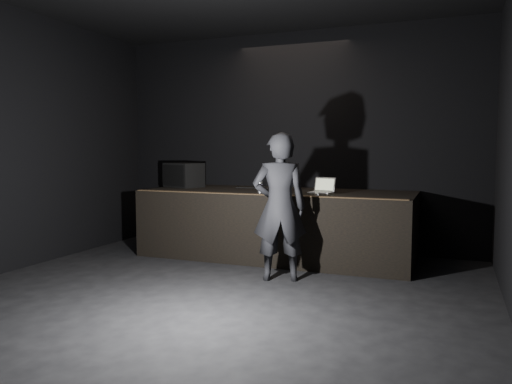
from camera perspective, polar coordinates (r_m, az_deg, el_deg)
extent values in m
plane|color=black|center=(5.21, -7.76, -13.29)|extent=(7.00, 7.00, 0.00)
cube|color=black|center=(8.18, 4.24, 5.81)|extent=(6.00, 0.10, 3.50)
cube|color=black|center=(7.54, 2.43, -3.64)|extent=(4.00, 1.50, 1.00)
cube|color=brown|center=(6.81, 0.48, -0.27)|extent=(3.92, 0.10, 0.01)
cube|color=black|center=(8.28, -8.25, 1.94)|extent=(0.70, 0.60, 0.39)
cube|color=black|center=(8.14, -9.44, 1.87)|extent=(0.52, 0.22, 0.33)
cylinder|color=black|center=(7.85, 0.75, 0.45)|extent=(0.86, 0.17, 0.02)
cube|color=silver|center=(7.14, 7.41, -0.06)|extent=(0.35, 0.27, 0.02)
cube|color=silver|center=(7.14, 7.41, 0.02)|extent=(0.28, 0.17, 0.00)
cube|color=silver|center=(7.26, 7.88, 0.87)|extent=(0.32, 0.12, 0.20)
cube|color=#CAE342|center=(7.25, 7.85, 0.87)|extent=(0.28, 0.10, 0.16)
cylinder|color=silver|center=(7.09, 0.45, 0.56)|extent=(0.07, 0.07, 0.17)
cylinder|color=navy|center=(7.09, 0.45, 0.60)|extent=(0.07, 0.07, 0.07)
cylinder|color=red|center=(7.09, 0.45, 0.26)|extent=(0.07, 0.07, 0.01)
cylinder|color=white|center=(7.82, 0.18, 0.78)|extent=(0.09, 0.09, 0.11)
cube|color=white|center=(6.83, 6.93, -0.23)|extent=(0.09, 0.15, 0.03)
imported|color=black|center=(6.14, 2.71, -1.73)|extent=(0.78, 0.64, 1.83)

